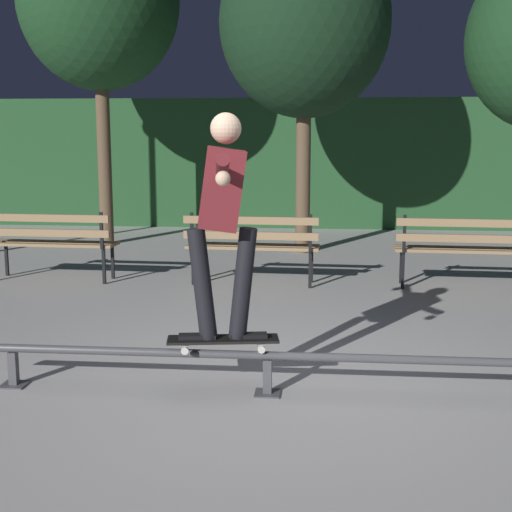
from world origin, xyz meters
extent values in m
plane|color=#ADAAA8|center=(0.00, 0.00, 0.00)|extent=(90.00, 90.00, 0.00)
cube|color=#234C28|center=(0.00, 9.30, 1.22)|extent=(24.00, 1.20, 2.44)
cylinder|color=#47474C|center=(0.00, -0.04, 0.28)|extent=(4.37, 0.06, 0.06)
cube|color=#47474C|center=(-1.86, -0.04, 0.13)|extent=(0.06, 0.06, 0.25)
cube|color=#47474C|center=(-1.86, -0.04, 0.01)|extent=(0.18, 0.18, 0.01)
cube|color=#47474C|center=(0.00, -0.04, 0.13)|extent=(0.06, 0.06, 0.25)
cube|color=#47474C|center=(0.00, -0.04, 0.01)|extent=(0.18, 0.18, 0.01)
cube|color=black|center=(-0.31, -0.04, 0.39)|extent=(0.80, 0.32, 0.02)
cube|color=black|center=(-0.31, -0.04, 0.40)|extent=(0.78, 0.30, 0.00)
cube|color=#9E9EA3|center=(-0.05, 0.00, 0.37)|extent=(0.08, 0.18, 0.02)
cube|color=#9E9EA3|center=(-0.58, -0.08, 0.37)|extent=(0.08, 0.18, 0.02)
cylinder|color=beige|center=(-0.04, -0.08, 0.34)|extent=(0.06, 0.04, 0.05)
cylinder|color=beige|center=(-0.06, 0.08, 0.34)|extent=(0.06, 0.04, 0.05)
cylinder|color=beige|center=(-0.56, -0.16, 0.34)|extent=(0.06, 0.04, 0.05)
cylinder|color=beige|center=(-0.59, 0.00, 0.34)|extent=(0.06, 0.04, 0.05)
cube|color=black|center=(-0.14, -0.01, 0.42)|extent=(0.27, 0.14, 0.03)
cube|color=black|center=(-0.49, -0.07, 0.42)|extent=(0.27, 0.14, 0.03)
cylinder|color=black|center=(-0.18, -0.02, 0.79)|extent=(0.22, 0.15, 0.79)
cylinder|color=black|center=(-0.45, -0.06, 0.79)|extent=(0.22, 0.15, 0.79)
cube|color=maroon|center=(-0.31, -0.04, 1.45)|extent=(0.38, 0.41, 0.57)
cylinder|color=maroon|center=(-0.26, -0.41, 1.61)|extent=(0.17, 0.61, 0.21)
cylinder|color=maroon|center=(-0.37, 0.34, 1.61)|extent=(0.17, 0.61, 0.21)
sphere|color=beige|center=(-0.21, -0.69, 1.56)|extent=(0.09, 0.09, 0.09)
sphere|color=beige|center=(-0.41, 0.61, 1.56)|extent=(0.09, 0.09, 0.09)
sphere|color=beige|center=(-0.28, -0.03, 1.85)|extent=(0.21, 0.21, 0.21)
cube|color=black|center=(-2.25, 3.79, 0.22)|extent=(0.04, 0.04, 0.44)
cube|color=black|center=(-2.26, 3.47, 0.22)|extent=(0.04, 0.04, 0.44)
cube|color=black|center=(-2.26, 3.43, 0.66)|extent=(0.04, 0.04, 0.44)
cube|color=black|center=(-3.66, 3.85, 0.22)|extent=(0.04, 0.04, 0.44)
cube|color=#937551|center=(-2.95, 3.80, 0.46)|extent=(1.60, 0.15, 0.04)
cube|color=#937551|center=(-2.96, 3.66, 0.46)|extent=(1.60, 0.15, 0.04)
cube|color=#937551|center=(-2.97, 3.52, 0.46)|extent=(1.60, 0.15, 0.04)
cube|color=#937551|center=(-2.97, 3.45, 0.62)|extent=(1.60, 0.10, 0.09)
cube|color=#937551|center=(-2.97, 3.45, 0.80)|extent=(1.60, 0.10, 0.09)
cube|color=black|center=(0.24, 3.79, 0.22)|extent=(0.04, 0.04, 0.44)
cube|color=black|center=(0.23, 3.47, 0.22)|extent=(0.04, 0.04, 0.44)
cube|color=black|center=(0.23, 3.43, 0.66)|extent=(0.04, 0.04, 0.44)
cube|color=black|center=(-1.17, 3.85, 0.22)|extent=(0.04, 0.04, 0.44)
cube|color=black|center=(-1.18, 3.53, 0.22)|extent=(0.04, 0.04, 0.44)
cube|color=black|center=(-1.18, 3.49, 0.66)|extent=(0.04, 0.04, 0.44)
cube|color=#937551|center=(-0.46, 3.80, 0.46)|extent=(1.60, 0.15, 0.04)
cube|color=#937551|center=(-0.47, 3.66, 0.46)|extent=(1.60, 0.15, 0.04)
cube|color=#937551|center=(-0.47, 3.52, 0.46)|extent=(1.60, 0.15, 0.04)
cube|color=#937551|center=(-0.48, 3.45, 0.62)|extent=(1.60, 0.10, 0.09)
cube|color=#937551|center=(-0.48, 3.45, 0.80)|extent=(1.60, 0.10, 0.09)
cube|color=black|center=(1.32, 3.85, 0.22)|extent=(0.04, 0.04, 0.44)
cube|color=black|center=(1.31, 3.53, 0.22)|extent=(0.04, 0.04, 0.44)
cube|color=black|center=(1.31, 3.49, 0.66)|extent=(0.04, 0.04, 0.44)
cube|color=#937551|center=(2.03, 3.80, 0.46)|extent=(1.60, 0.15, 0.04)
cube|color=#937551|center=(2.02, 3.66, 0.46)|extent=(1.60, 0.15, 0.04)
cube|color=#937551|center=(2.02, 3.52, 0.46)|extent=(1.60, 0.15, 0.04)
cube|color=#937551|center=(2.01, 3.45, 0.62)|extent=(1.60, 0.10, 0.09)
cube|color=#937551|center=(2.01, 3.45, 0.80)|extent=(1.60, 0.10, 0.09)
cylinder|color=brown|center=(-3.17, 6.55, 1.39)|extent=(0.22, 0.22, 2.77)
ellipsoid|color=#193D1E|center=(-3.17, 6.55, 3.84)|extent=(2.51, 2.51, 2.76)
cylinder|color=brown|center=(0.06, 6.00, 1.16)|extent=(0.22, 0.22, 2.33)
ellipsoid|color=black|center=(0.06, 6.00, 3.39)|extent=(2.49, 2.49, 2.74)
camera|label=1|loc=(0.37, -4.85, 1.84)|focal=50.42mm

